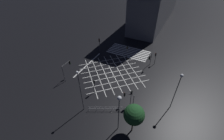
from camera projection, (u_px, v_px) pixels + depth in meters
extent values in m
plane|color=black|center=(112.00, 72.00, 36.95)|extent=(200.00, 200.00, 0.00)
cube|color=silver|center=(125.00, 56.00, 42.62)|extent=(12.04, 0.50, 0.01)
cube|color=silver|center=(126.00, 55.00, 43.25)|extent=(12.04, 0.50, 0.01)
cube|color=silver|center=(127.00, 53.00, 43.88)|extent=(12.04, 0.50, 0.01)
cube|color=silver|center=(129.00, 52.00, 44.51)|extent=(12.04, 0.50, 0.01)
cube|color=silver|center=(130.00, 50.00, 45.14)|extent=(12.04, 0.50, 0.01)
cube|color=silver|center=(131.00, 49.00, 45.77)|extent=(12.04, 0.50, 0.01)
cube|color=silver|center=(132.00, 48.00, 46.40)|extent=(12.04, 0.50, 0.01)
cube|color=silver|center=(106.00, 60.00, 40.95)|extent=(10.50, 10.50, 0.01)
cube|color=silver|center=(132.00, 68.00, 38.24)|extent=(10.50, 10.50, 0.01)
cube|color=silver|center=(108.00, 64.00, 39.62)|extent=(10.50, 10.50, 0.01)
cube|color=silver|center=(125.00, 69.00, 37.81)|extent=(10.50, 10.50, 0.01)
cube|color=silver|center=(110.00, 68.00, 38.28)|extent=(10.50, 10.50, 0.01)
cube|color=silver|center=(119.00, 71.00, 37.38)|extent=(10.50, 10.50, 0.01)
cube|color=silver|center=(112.00, 72.00, 36.95)|extent=(10.50, 10.50, 0.01)
cube|color=silver|center=(112.00, 72.00, 36.95)|extent=(10.50, 10.50, 0.01)
cube|color=silver|center=(114.00, 77.00, 35.61)|extent=(10.50, 10.50, 0.01)
cube|color=silver|center=(105.00, 74.00, 36.52)|extent=(10.50, 10.50, 0.01)
cube|color=silver|center=(117.00, 81.00, 34.28)|extent=(10.50, 10.50, 0.01)
cube|color=silver|center=(98.00, 75.00, 36.09)|extent=(10.50, 10.50, 0.01)
cube|color=silver|center=(119.00, 87.00, 32.95)|extent=(10.50, 10.50, 0.01)
cube|color=silver|center=(91.00, 76.00, 35.66)|extent=(10.50, 10.50, 0.01)
cube|color=silver|center=(88.00, 64.00, 39.52)|extent=(0.30, 12.04, 0.01)
cube|color=beige|center=(155.00, 4.00, 79.01)|extent=(0.06, 1.40, 1.80)
cube|color=beige|center=(153.00, 5.00, 76.36)|extent=(0.06, 1.40, 1.80)
cube|color=beige|center=(151.00, 7.00, 73.70)|extent=(0.06, 1.40, 1.80)
cube|color=black|center=(148.00, 9.00, 71.05)|extent=(0.06, 1.40, 1.80)
cube|color=black|center=(146.00, 12.00, 68.40)|extent=(0.06, 1.40, 1.80)
cube|color=beige|center=(144.00, 14.00, 65.74)|extent=(0.06, 1.40, 1.80)
cube|color=beige|center=(141.00, 17.00, 63.09)|extent=(0.06, 1.40, 1.80)
cube|color=black|center=(138.00, 19.00, 60.44)|extent=(0.06, 1.40, 1.80)
cube|color=black|center=(135.00, 22.00, 57.78)|extent=(0.06, 1.40, 1.80)
cube|color=beige|center=(131.00, 26.00, 55.13)|extent=(0.06, 1.40, 1.80)
cube|color=black|center=(127.00, 30.00, 52.48)|extent=(0.06, 1.40, 1.80)
cube|color=black|center=(150.00, 1.00, 68.79)|extent=(0.06, 1.40, 1.80)
cube|color=black|center=(147.00, 3.00, 66.13)|extent=(0.06, 1.40, 1.80)
cube|color=beige|center=(145.00, 5.00, 63.48)|extent=(0.06, 1.40, 1.80)
cube|color=beige|center=(142.00, 8.00, 60.83)|extent=(0.06, 1.40, 1.80)
cube|color=black|center=(139.00, 10.00, 58.18)|extent=(0.06, 1.40, 1.80)
cube|color=black|center=(135.00, 13.00, 55.52)|extent=(0.06, 1.40, 1.80)
cube|color=black|center=(132.00, 16.00, 52.87)|extent=(0.06, 1.40, 1.80)
cube|color=beige|center=(128.00, 19.00, 50.22)|extent=(0.06, 1.40, 1.80)
cube|color=black|center=(140.00, 0.00, 55.91)|extent=(0.06, 1.40, 1.80)
cube|color=beige|center=(136.00, 2.00, 53.26)|extent=(0.06, 1.40, 1.80)
cube|color=black|center=(133.00, 5.00, 50.61)|extent=(0.06, 1.40, 1.80)
cube|color=beige|center=(128.00, 8.00, 47.95)|extent=(0.06, 1.40, 1.80)
cylinder|color=#424244|center=(151.00, 58.00, 38.36)|extent=(0.11, 0.11, 3.84)
cylinder|color=#424244|center=(151.00, 54.00, 36.52)|extent=(0.09, 2.11, 0.09)
cube|color=black|center=(149.00, 58.00, 36.07)|extent=(0.28, 0.16, 0.90)
sphere|color=black|center=(150.00, 57.00, 35.80)|extent=(0.18, 0.18, 0.18)
sphere|color=black|center=(149.00, 58.00, 35.99)|extent=(0.18, 0.18, 0.18)
sphere|color=green|center=(149.00, 59.00, 36.17)|extent=(0.18, 0.18, 0.18)
cube|color=black|center=(150.00, 58.00, 36.13)|extent=(0.36, 0.02, 0.98)
cylinder|color=#424244|center=(64.00, 74.00, 32.94)|extent=(0.11, 0.11, 4.38)
cylinder|color=#424244|center=(66.00, 64.00, 32.55)|extent=(0.09, 2.49, 0.09)
cube|color=black|center=(70.00, 62.00, 33.70)|extent=(0.28, 0.16, 0.90)
sphere|color=black|center=(70.00, 61.00, 33.59)|extent=(0.18, 0.18, 0.18)
sphere|color=black|center=(70.00, 62.00, 33.78)|extent=(0.18, 0.18, 0.18)
sphere|color=green|center=(70.00, 63.00, 33.96)|extent=(0.18, 0.18, 0.18)
cube|color=black|center=(69.00, 63.00, 33.64)|extent=(0.36, 0.02, 0.98)
cylinder|color=#424244|center=(131.00, 98.00, 27.94)|extent=(0.11, 0.11, 3.71)
cube|color=black|center=(132.00, 93.00, 27.20)|extent=(0.28, 0.16, 0.90)
sphere|color=black|center=(132.00, 91.00, 27.09)|extent=(0.18, 0.18, 0.18)
sphere|color=black|center=(132.00, 92.00, 27.28)|extent=(0.18, 0.18, 0.18)
sphere|color=green|center=(132.00, 93.00, 27.46)|extent=(0.18, 0.18, 0.18)
cube|color=black|center=(131.00, 93.00, 27.14)|extent=(0.36, 0.02, 0.98)
cylinder|color=#424244|center=(133.00, 101.00, 27.61)|extent=(0.11, 0.11, 3.23)
cylinder|color=#424244|center=(129.00, 94.00, 27.03)|extent=(1.80, 0.09, 0.09)
cube|color=black|center=(125.00, 94.00, 27.64)|extent=(0.16, 0.28, 0.90)
sphere|color=red|center=(124.00, 93.00, 27.49)|extent=(0.18, 0.18, 0.18)
sphere|color=black|center=(124.00, 94.00, 27.68)|extent=(0.18, 0.18, 0.18)
sphere|color=black|center=(124.00, 95.00, 27.86)|extent=(0.18, 0.18, 0.18)
cube|color=black|center=(125.00, 95.00, 27.60)|extent=(0.02, 0.36, 0.98)
cylinder|color=#424244|center=(127.00, 51.00, 41.41)|extent=(0.11, 0.11, 3.47)
cube|color=black|center=(127.00, 48.00, 40.56)|extent=(0.28, 0.16, 0.90)
sphere|color=black|center=(127.00, 47.00, 40.29)|extent=(0.18, 0.18, 0.18)
sphere|color=orange|center=(127.00, 48.00, 40.48)|extent=(0.18, 0.18, 0.18)
sphere|color=black|center=(127.00, 49.00, 40.66)|extent=(0.18, 0.18, 0.18)
cube|color=black|center=(127.00, 47.00, 40.62)|extent=(0.36, 0.02, 0.98)
cylinder|color=#424244|center=(100.00, 45.00, 43.63)|extent=(0.11, 0.11, 4.10)
cube|color=black|center=(99.00, 40.00, 42.58)|extent=(0.28, 0.16, 0.90)
sphere|color=red|center=(99.00, 39.00, 42.32)|extent=(0.18, 0.18, 0.18)
sphere|color=black|center=(99.00, 40.00, 42.50)|extent=(0.18, 0.18, 0.18)
sphere|color=black|center=(99.00, 41.00, 42.69)|extent=(0.18, 0.18, 0.18)
cube|color=black|center=(99.00, 40.00, 42.64)|extent=(0.36, 0.02, 0.98)
cylinder|color=#424244|center=(155.00, 59.00, 38.58)|extent=(0.11, 0.11, 3.45)
cube|color=black|center=(156.00, 54.00, 37.88)|extent=(0.16, 0.28, 0.90)
sphere|color=red|center=(155.00, 53.00, 37.73)|extent=(0.18, 0.18, 0.18)
sphere|color=black|center=(155.00, 54.00, 37.92)|extent=(0.18, 0.18, 0.18)
sphere|color=black|center=(155.00, 55.00, 38.10)|extent=(0.18, 0.18, 0.18)
cube|color=black|center=(156.00, 54.00, 37.84)|extent=(0.02, 0.36, 0.98)
cylinder|color=#424244|center=(94.00, 86.00, 30.57)|extent=(0.11, 0.11, 3.42)
cube|color=black|center=(94.00, 82.00, 29.91)|extent=(0.28, 0.16, 0.90)
sphere|color=black|center=(94.00, 80.00, 29.81)|extent=(0.18, 0.18, 0.18)
sphere|color=orange|center=(94.00, 81.00, 29.99)|extent=(0.18, 0.18, 0.18)
sphere|color=black|center=(94.00, 82.00, 30.18)|extent=(0.18, 0.18, 0.18)
cube|color=black|center=(94.00, 82.00, 29.85)|extent=(0.36, 0.02, 0.98)
cylinder|color=#424244|center=(119.00, 115.00, 22.89)|extent=(0.14, 0.14, 7.36)
sphere|color=white|center=(119.00, 98.00, 20.50)|extent=(0.64, 0.64, 0.64)
cylinder|color=#424244|center=(175.00, 93.00, 26.22)|extent=(0.14, 0.14, 7.74)
sphere|color=white|center=(182.00, 76.00, 23.73)|extent=(0.53, 0.53, 0.53)
cylinder|color=#424244|center=(81.00, 93.00, 25.50)|extent=(0.14, 0.14, 8.83)
sphere|color=white|center=(77.00, 72.00, 22.70)|extent=(0.40, 0.40, 0.40)
cylinder|color=brown|center=(132.00, 125.00, 23.88)|extent=(0.23, 0.23, 3.14)
sphere|color=#19421E|center=(134.00, 115.00, 22.16)|extent=(3.21, 3.21, 3.21)
cylinder|color=#B7B7BC|center=(89.00, 109.00, 27.66)|extent=(0.05, 0.05, 1.05)
cylinder|color=#B7B7BC|center=(96.00, 109.00, 27.66)|extent=(0.05, 0.05, 1.05)
cylinder|color=#B7B7BC|center=(104.00, 109.00, 27.66)|extent=(0.05, 0.05, 1.05)
cylinder|color=#B7B7BC|center=(112.00, 109.00, 27.66)|extent=(0.05, 0.05, 1.05)
cylinder|color=#B7B7BC|center=(120.00, 109.00, 27.66)|extent=(0.05, 0.05, 1.05)
cylinder|color=#B7B7BC|center=(128.00, 109.00, 27.66)|extent=(0.05, 0.05, 1.05)
cylinder|color=#B7B7BC|center=(135.00, 109.00, 27.66)|extent=(0.05, 0.05, 1.05)
cylinder|color=#B7B7BC|center=(112.00, 107.00, 27.36)|extent=(7.70, 3.97, 0.04)
cylinder|color=#B7B7BC|center=(112.00, 108.00, 27.63)|extent=(7.70, 3.97, 0.04)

